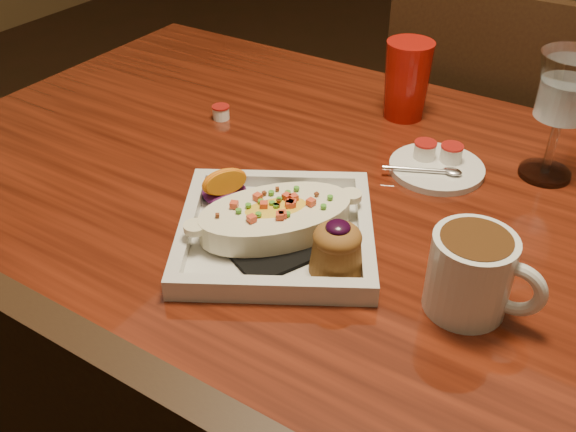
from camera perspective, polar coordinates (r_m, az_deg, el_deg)
The scene contains 8 objects.
table at distance 1.00m, azimuth 6.38°, elevation -3.48°, with size 1.50×0.90×0.75m.
chair_far at distance 1.58m, azimuth 16.56°, elevation 4.73°, with size 0.42×0.42×0.93m.
plate at distance 0.85m, azimuth -0.61°, elevation -0.88°, with size 0.35×0.35×0.08m.
coffee_mug at distance 0.76m, azimuth 16.14°, elevation -4.78°, with size 0.14×0.10×0.10m.
goblet at distance 1.02m, azimuth 23.46°, elevation 9.89°, with size 0.09×0.09×0.20m.
saucer at distance 1.04m, azimuth 12.98°, elevation 4.47°, with size 0.15×0.15×0.10m.
creamer_loose at distance 1.17m, azimuth -5.98°, elevation 9.17°, with size 0.03×0.03×0.02m.
red_tumbler at distance 1.17m, azimuth 10.52°, elevation 11.78°, with size 0.08×0.08×0.14m, color #A5120B.
Camera 1 is at (0.32, -0.71, 1.28)m, focal length 40.00 mm.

